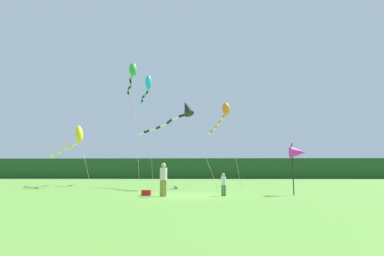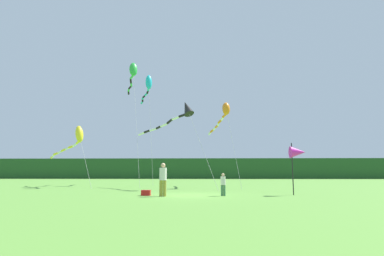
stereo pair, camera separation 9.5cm
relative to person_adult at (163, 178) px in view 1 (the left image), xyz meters
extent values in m
plane|color=#5B9338|center=(1.37, 1.00, -1.02)|extent=(120.00, 120.00, 0.00)
cube|color=#234C23|center=(1.37, 46.00, 0.99)|extent=(108.00, 2.06, 4.02)
cylinder|color=olive|center=(-0.10, 0.00, -0.58)|extent=(0.18, 0.18, 0.87)
cylinder|color=olive|center=(0.10, 0.00, -0.58)|extent=(0.18, 0.18, 0.87)
cylinder|color=silver|center=(0.00, 0.00, 0.20)|extent=(0.40, 0.40, 0.69)
sphere|color=tan|center=(0.00, 0.00, 0.68)|extent=(0.26, 0.26, 0.26)
cylinder|color=#3F724C|center=(3.28, 0.43, -0.72)|extent=(0.13, 0.13, 0.60)
cylinder|color=#3F724C|center=(3.42, 0.43, -0.72)|extent=(0.13, 0.13, 0.60)
cylinder|color=silver|center=(3.35, 0.43, -0.17)|extent=(0.28, 0.28, 0.48)
sphere|color=tan|center=(3.35, 0.43, 0.15)|extent=(0.18, 0.18, 0.18)
cube|color=red|center=(-1.03, 0.57, -0.86)|extent=(0.51, 0.38, 0.31)
cylinder|color=black|center=(7.47, 1.21, 0.50)|extent=(0.06, 0.06, 3.03)
cone|color=#E026B2|center=(7.82, 1.21, 1.47)|extent=(0.90, 0.70, 0.70)
cylinder|color=#B2B2B2|center=(4.74, 8.44, 2.44)|extent=(0.89, 3.18, 6.92)
ellipsoid|color=orange|center=(4.31, 10.02, 5.89)|extent=(0.93, 1.23, 1.36)
cylinder|color=orange|center=(4.18, 10.28, 5.33)|extent=(0.46, 0.65, 0.37)
cylinder|color=white|center=(4.01, 10.81, 5.16)|extent=(0.30, 0.65, 0.35)
cylinder|color=orange|center=(3.84, 11.35, 4.98)|extent=(0.46, 0.66, 0.38)
cylinder|color=white|center=(3.69, 11.89, 4.81)|extent=(0.24, 0.63, 0.35)
cylinder|color=orange|center=(3.58, 12.44, 4.67)|extent=(0.40, 0.64, 0.32)
cylinder|color=white|center=(3.39, 12.97, 4.53)|extent=(0.39, 0.65, 0.35)
cylinder|color=orange|center=(3.16, 13.49, 4.37)|extent=(0.47, 0.64, 0.36)
cylinder|color=white|center=(2.94, 14.01, 4.20)|extent=(0.37, 0.66, 0.36)
cylinder|color=#B2B2B2|center=(-3.08, 14.12, 4.49)|extent=(1.12, 2.80, 11.03)
ellipsoid|color=#1EB7CC|center=(-3.63, 15.51, 10.00)|extent=(0.98, 1.09, 1.75)
cylinder|color=#1EB7CC|center=(-3.71, 15.76, 9.28)|extent=(0.36, 0.61, 0.32)
cylinder|color=black|center=(-3.88, 16.27, 9.12)|extent=(0.39, 0.63, 0.37)
cylinder|color=#1EB7CC|center=(-4.12, 16.74, 8.97)|extent=(0.49, 0.59, 0.31)
cylinder|color=black|center=(-4.42, 17.19, 8.85)|extent=(0.49, 0.59, 0.32)
cylinder|color=#1EB7CC|center=(-4.66, 17.66, 8.75)|extent=(0.38, 0.60, 0.27)
cylinder|color=black|center=(-4.79, 18.17, 8.63)|extent=(0.28, 0.62, 0.36)
cylinder|color=#1EB7CC|center=(-4.95, 18.68, 8.48)|extent=(0.44, 0.61, 0.33)
cylinder|color=#B2B2B2|center=(2.13, 6.05, 2.21)|extent=(2.38, 2.51, 6.46)
cone|color=black|center=(0.96, 7.29, 5.44)|extent=(1.48, 1.50, 1.47)
cylinder|color=black|center=(0.63, 7.51, 4.87)|extent=(0.79, 0.62, 0.34)
cylinder|color=white|center=(0.00, 7.96, 4.74)|extent=(0.76, 0.66, 0.33)
cylinder|color=black|center=(-0.55, 8.50, 4.54)|extent=(0.68, 0.78, 0.45)
cylinder|color=white|center=(-1.10, 9.05, 4.32)|extent=(0.77, 0.67, 0.38)
cylinder|color=black|center=(-1.63, 9.61, 4.19)|extent=(0.64, 0.76, 0.28)
cylinder|color=white|center=(-2.19, 10.13, 4.08)|extent=(0.79, 0.60, 0.32)
cylinder|color=black|center=(-2.82, 10.59, 3.96)|extent=(0.74, 0.68, 0.31)
cylinder|color=white|center=(-3.42, 11.08, 3.83)|extent=(0.77, 0.65, 0.35)
cylinder|color=#B2B2B2|center=(-4.02, 11.41, 4.95)|extent=(1.95, 4.92, 11.94)
ellipsoid|color=green|center=(-4.99, 13.86, 10.92)|extent=(1.13, 1.24, 1.68)
cylinder|color=green|center=(-5.19, 14.17, 10.21)|extent=(0.60, 0.78, 0.35)
cylinder|color=black|center=(-5.46, 14.87, 10.01)|extent=(0.33, 0.84, 0.44)
cylinder|color=green|center=(-5.58, 15.62, 9.82)|extent=(0.32, 0.82, 0.33)
cylinder|color=black|center=(-5.84, 16.32, 9.70)|extent=(0.58, 0.78, 0.31)
cylinder|color=green|center=(-6.16, 17.00, 9.60)|extent=(0.45, 0.80, 0.28)
cylinder|color=black|center=(-6.36, 17.73, 9.46)|extent=(0.35, 0.83, 0.39)
cylinder|color=#B2B2B2|center=(-7.59, 8.45, 1.28)|extent=(1.87, 1.64, 4.61)
ellipsoid|color=yellow|center=(-8.51, 9.26, 3.58)|extent=(1.24, 1.20, 1.69)
cylinder|color=yellow|center=(-8.71, 9.51, 2.89)|extent=(0.57, 0.66, 0.32)
cylinder|color=white|center=(-9.14, 9.97, 2.72)|extent=(0.66, 0.62, 0.40)
cylinder|color=yellow|center=(-9.65, 10.36, 2.56)|extent=(0.67, 0.53, 0.30)
cylinder|color=white|center=(-10.15, 10.75, 2.46)|extent=(0.63, 0.60, 0.30)
cylinder|color=yellow|center=(-10.65, 11.15, 2.34)|extent=(0.67, 0.56, 0.34)
cylinder|color=white|center=(-11.16, 11.53, 2.18)|extent=(0.67, 0.58, 0.37)
cylinder|color=yellow|center=(-11.69, 11.88, 2.04)|extent=(0.68, 0.51, 0.31)
cylinder|color=white|center=(-12.15, 12.30, 1.89)|extent=(0.58, 0.68, 0.39)
cylinder|color=yellow|center=(-12.53, 12.81, 1.75)|extent=(0.56, 0.65, 0.27)
camera|label=1|loc=(2.11, -17.57, 0.31)|focal=29.46mm
camera|label=2|loc=(2.20, -17.56, 0.31)|focal=29.46mm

